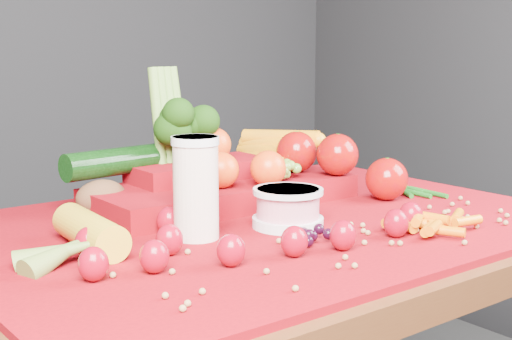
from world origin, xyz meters
TOP-DOWN VIEW (x-y plane):
  - table at (0.00, 0.00)m, footprint 1.10×0.80m
  - red_cloth at (0.00, 0.00)m, footprint 1.05×0.75m
  - milk_glass at (-0.16, -0.03)m, footprint 0.08×0.08m
  - yogurt_bowl at (0.01, -0.06)m, footprint 0.12×0.12m
  - strawberry_scatter at (-0.15, -0.14)m, footprint 0.58×0.28m
  - dark_grape_cluster at (-0.03, -0.16)m, footprint 0.06×0.05m
  - soybean_scatter at (0.00, -0.20)m, footprint 0.84×0.24m
  - corn_ear at (-0.36, -0.01)m, footprint 0.19×0.24m
  - potato at (-0.21, 0.21)m, footprint 0.10×0.07m
  - baby_carrot_pile at (0.19, -0.23)m, footprint 0.18×0.18m
  - green_bean_pile at (0.39, -0.01)m, footprint 0.14×0.12m
  - produce_mound at (0.05, 0.15)m, footprint 0.61×0.37m

SIDE VIEW (x-z plane):
  - table at x=0.00m, z-range 0.28..1.03m
  - red_cloth at x=0.00m, z-range 0.75..0.76m
  - soybean_scatter at x=0.00m, z-range 0.76..0.77m
  - green_bean_pile at x=0.39m, z-range 0.76..0.77m
  - dark_grape_cluster at x=-0.03m, z-range 0.76..0.79m
  - baby_carrot_pile at x=0.19m, z-range 0.76..0.79m
  - corn_ear at x=-0.36m, z-range 0.76..0.81m
  - strawberry_scatter at x=-0.15m, z-range 0.76..0.81m
  - potato at x=-0.21m, z-range 0.76..0.83m
  - yogurt_bowl at x=0.01m, z-range 0.76..0.83m
  - produce_mound at x=0.05m, z-range 0.69..0.95m
  - milk_glass at x=-0.16m, z-range 0.77..0.93m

